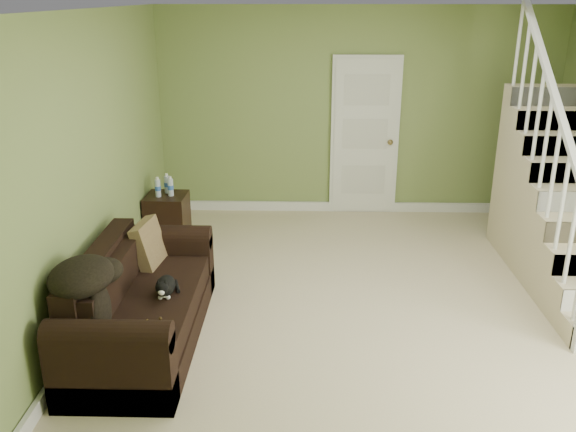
# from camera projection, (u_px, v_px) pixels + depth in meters

# --- Properties ---
(floor) EXTENTS (5.00, 5.50, 0.01)m
(floor) POSITION_uv_depth(u_px,v_px,m) (376.00, 311.00, 5.54)
(floor) COLOR #C6B78F
(floor) RESTS_ON ground
(ceiling) EXTENTS (5.00, 5.50, 0.01)m
(ceiling) POSITION_uv_depth(u_px,v_px,m) (393.00, 10.00, 4.65)
(ceiling) COLOR white
(ceiling) RESTS_ON wall_back
(wall_back) EXTENTS (5.00, 0.04, 2.60)m
(wall_back) POSITION_uv_depth(u_px,v_px,m) (357.00, 113.00, 7.68)
(wall_back) COLOR #7B914E
(wall_back) RESTS_ON floor
(wall_front) EXTENTS (5.00, 0.04, 2.60)m
(wall_front) POSITION_uv_depth(u_px,v_px,m) (465.00, 358.00, 2.51)
(wall_front) COLOR #7B914E
(wall_front) RESTS_ON floor
(wall_left) EXTENTS (0.04, 5.50, 2.60)m
(wall_left) POSITION_uv_depth(u_px,v_px,m) (88.00, 171.00, 5.16)
(wall_left) COLOR #7B914E
(wall_left) RESTS_ON floor
(baseboard_back) EXTENTS (5.00, 0.04, 0.12)m
(baseboard_back) POSITION_uv_depth(u_px,v_px,m) (354.00, 207.00, 8.07)
(baseboard_back) COLOR white
(baseboard_back) RESTS_ON floor
(baseboard_left) EXTENTS (0.04, 5.50, 0.12)m
(baseboard_left) POSITION_uv_depth(u_px,v_px,m) (107.00, 302.00, 5.58)
(baseboard_left) COLOR white
(baseboard_left) RESTS_ON floor
(door) EXTENTS (0.86, 0.12, 2.02)m
(door) POSITION_uv_depth(u_px,v_px,m) (365.00, 137.00, 7.73)
(door) COLOR white
(door) RESTS_ON floor
(staircase) EXTENTS (1.00, 2.51, 2.82)m
(staircase) POSITION_uv_depth(u_px,v_px,m) (566.00, 211.00, 6.18)
(staircase) COLOR #C6B78F
(staircase) RESTS_ON floor
(sofa) EXTENTS (0.86, 2.00, 0.79)m
(sofa) POSITION_uv_depth(u_px,v_px,m) (139.00, 307.00, 4.99)
(sofa) COLOR black
(sofa) RESTS_ON floor
(side_table) EXTENTS (0.47, 0.47, 0.78)m
(side_table) POSITION_uv_depth(u_px,v_px,m) (167.00, 217.00, 7.06)
(side_table) COLOR black
(side_table) RESTS_ON floor
(cat) EXTENTS (0.20, 0.42, 0.20)m
(cat) POSITION_uv_depth(u_px,v_px,m) (165.00, 287.00, 4.88)
(cat) COLOR black
(cat) RESTS_ON sofa
(banana) EXTENTS (0.17, 0.17, 0.05)m
(banana) POSITION_uv_depth(u_px,v_px,m) (152.00, 325.00, 4.41)
(banana) COLOR gold
(banana) RESTS_ON sofa
(throw_pillow) EXTENTS (0.26, 0.45, 0.44)m
(throw_pillow) POSITION_uv_depth(u_px,v_px,m) (149.00, 245.00, 5.45)
(throw_pillow) COLOR #503620
(throw_pillow) RESTS_ON sofa
(throw_blanket) EXTENTS (0.46, 0.60, 0.24)m
(throw_blanket) POSITION_uv_depth(u_px,v_px,m) (81.00, 276.00, 4.35)
(throw_blanket) COLOR black
(throw_blanket) RESTS_ON sofa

